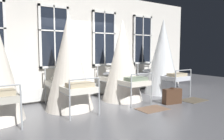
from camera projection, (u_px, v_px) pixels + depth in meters
ground at (100, 104)px, 6.28m from camera, size 18.04×18.04×0.00m
back_wall_with_windows at (80, 45)px, 7.15m from camera, size 9.98×0.10×3.46m
window_bank at (82, 63)px, 7.11m from camera, size 6.26×0.10×2.81m
cot_second at (69, 63)px, 5.72m from camera, size 1.26×1.90×2.53m
cot_third at (122, 61)px, 6.76m from camera, size 1.26×1.90×2.49m
cot_fourth at (163, 58)px, 7.78m from camera, size 1.26×1.90×2.65m
rug_third at (152, 109)px, 5.78m from camera, size 0.82×0.60×0.01m
rug_fourth at (193, 100)px, 6.78m from camera, size 0.81×0.57×0.01m
suitcase_dark at (172, 96)px, 6.35m from camera, size 0.59×0.31×0.47m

